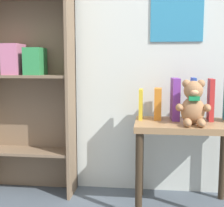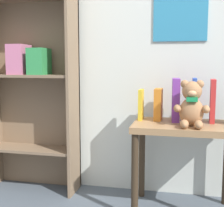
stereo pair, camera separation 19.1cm
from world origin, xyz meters
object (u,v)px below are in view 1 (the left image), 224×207
Objects in this scene: teddy_bear at (193,104)px; book_standing_blue at (193,99)px; display_table at (184,138)px; book_standing_red at (211,100)px; book_standing_yellow at (141,104)px; book_standing_purple at (175,99)px; bookshelf_side at (27,62)px; book_standing_orange at (158,104)px.

book_standing_blue reaches higher than teddy_bear.
display_table is 0.28m from book_standing_red.
book_standing_yellow is at bearing -176.92° from book_standing_red.
book_standing_blue is at bearing -6.00° from book_standing_purple.
book_standing_blue is (0.31, 0.00, 0.04)m from book_standing_yellow.
bookshelf_side is 2.70× the size of display_table.
teddy_bear is 1.00× the size of book_standing_purple.
book_standing_yellow is at bearing 179.18° from book_standing_purple.
bookshelf_side is 0.90m from book_standing_orange.
book_standing_blue reaches higher than book_standing_yellow.
book_standing_orange is at bearing 177.59° from book_standing_purple.
bookshelf_side is 0.99m from book_standing_purple.
teddy_bear is at bearing -25.55° from book_standing_yellow.
book_standing_purple is at bearing 2.34° from book_standing_orange.
display_table is at bearing 116.74° from teddy_bear.
teddy_bear reaches higher than book_standing_red.
teddy_bear reaches higher than book_standing_orange.
teddy_bear is 0.19m from book_standing_red.
book_standing_blue is at bearing -176.06° from book_standing_red.
book_standing_purple is at bearing 120.27° from teddy_bear.
bookshelf_side reaches higher than book_standing_blue.
book_standing_red is (1.17, -0.07, -0.23)m from bookshelf_side.
display_table is 2.26× the size of book_standing_blue.
teddy_bear is 1.32× the size of book_standing_orange.
book_standing_orange is 0.76× the size of book_standing_red.
book_standing_orange is (0.86, -0.07, -0.26)m from bookshelf_side.
display_table is 0.33m from book_standing_yellow.
book_standing_yellow is (0.75, -0.08, -0.26)m from bookshelf_side.
book_standing_yellow is 0.72× the size of book_standing_blue.
book_standing_blue is (0.10, -0.01, 0.00)m from book_standing_purple.
book_standing_red reaches higher than book_standing_yellow.
book_standing_yellow is 0.42m from book_standing_red.
display_table is at bearing -59.72° from book_standing_purple.
book_standing_yellow is 0.73× the size of book_standing_purple.
book_standing_purple is 0.99× the size of book_standing_blue.
book_standing_blue reaches higher than book_standing_red.
book_standing_yellow is at bearing -5.97° from bookshelf_side.
teddy_bear is (1.05, -0.22, -0.24)m from bookshelf_side.
book_standing_blue is (0.21, -0.00, 0.03)m from book_standing_orange.
bookshelf_side is at bearing 174.71° from book_standing_blue.
teddy_bear reaches higher than book_standing_yellow.
book_standing_blue reaches higher than display_table.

